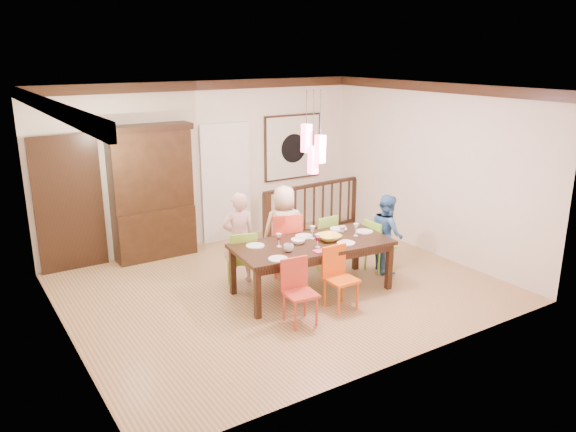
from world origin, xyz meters
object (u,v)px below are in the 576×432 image
china_hutch (152,192)px  chair_end_right (380,242)px  chair_far_left (241,255)px  person_far_mid (284,229)px  dining_table (312,248)px  person_far_left (239,238)px  balustrade (314,207)px  person_end_right (387,233)px

china_hutch → chair_end_right: bearing=-42.7°
chair_far_left → person_far_mid: person_far_mid is taller
dining_table → person_far_left: (-0.72, 0.88, 0.03)m
chair_far_left → chair_end_right: bearing=177.9°
chair_end_right → person_far_left: person_far_left is taller
dining_table → person_far_mid: 0.90m
chair_far_left → chair_end_right: 2.24m
chair_far_left → balustrade: size_ratio=0.38×
chair_end_right → balustrade: bearing=-8.3°
dining_table → chair_end_right: 1.39m
dining_table → balustrade: bearing=59.8°
person_end_right → balustrade: bearing=18.4°
chair_far_left → chair_end_right: chair_far_left is taller
china_hutch → person_far_mid: bearing=-49.3°
chair_far_left → china_hutch: (-0.63, 1.94, 0.63)m
person_end_right → chair_end_right: bearing=99.9°
person_far_left → person_far_mid: 0.82m
china_hutch → person_end_right: bearing=-41.9°
person_end_right → chair_far_left: bearing=96.8°
chair_far_left → person_end_right: bearing=178.1°
balustrade → person_far_mid: 2.11m
chair_end_right → dining_table: bearing=92.1°
dining_table → china_hutch: size_ratio=1.05×
balustrade → person_far_mid: (-1.56, -1.40, 0.20)m
chair_far_left → person_far_left: (0.06, 0.18, 0.20)m
dining_table → chair_far_left: bearing=143.7°
dining_table → balustrade: balustrade is taller
china_hutch → balustrade: 3.15m
china_hutch → person_end_right: china_hutch is taller
dining_table → balustrade: 2.83m
chair_end_right → china_hutch: size_ratio=0.37×
dining_table → person_far_mid: person_far_mid is taller
dining_table → person_far_left: bearing=134.9°
china_hutch → person_far_left: (0.69, -1.76, -0.43)m
chair_far_left → chair_end_right: size_ratio=1.05×
dining_table → china_hutch: china_hutch is taller
dining_table → balustrade: (1.65, 2.30, -0.17)m
chair_far_left → person_end_right: (2.26, -0.65, 0.12)m
chair_far_left → balustrade: bearing=-132.6°
dining_table → chair_far_left: (-0.78, 0.70, -0.17)m
balustrade → person_far_mid: bearing=-141.3°
china_hutch → person_end_right: (2.89, -2.59, -0.51)m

